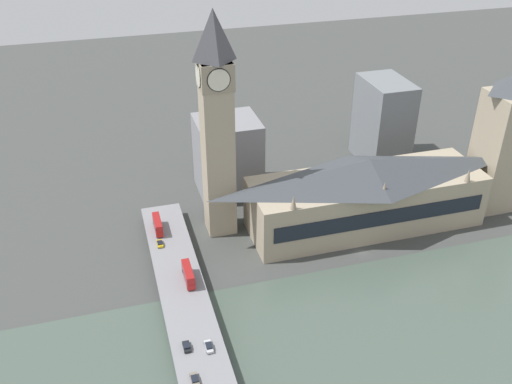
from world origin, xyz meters
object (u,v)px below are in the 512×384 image
car_northbound_tail (160,243)px  double_decker_bus_rear (158,224)px  clock_tower (217,122)px  car_southbound_mid (187,346)px  car_southbound_tail (209,346)px  victoria_tower (505,141)px  parliament_hall (366,193)px  double_decker_bus_lead (188,274)px  road_bridge (203,366)px  car_southbound_extra (195,380)px

car_northbound_tail → double_decker_bus_rear: bearing=-3.9°
clock_tower → car_southbound_mid: clock_tower is taller
car_southbound_tail → victoria_tower: bearing=-68.3°
victoria_tower → parliament_hall: bearing=90.1°
clock_tower → victoria_tower: clock_tower is taller
double_decker_bus_lead → car_southbound_tail: (-29.72, -0.11, -1.93)m
car_southbound_tail → road_bridge: bearing=151.2°
clock_tower → car_southbound_tail: (-61.86, 17.54, -37.59)m
car_southbound_tail → car_southbound_extra: car_southbound_tail is taller
victoria_tower → double_decker_bus_rear: 132.43m
double_decker_bus_lead → car_northbound_tail: size_ratio=2.51×
car_northbound_tail → parliament_hall: bearing=-91.0°
clock_tower → car_southbound_extra: clock_tower is taller
car_southbound_extra → road_bridge: bearing=-31.0°
car_northbound_tail → car_southbound_mid: size_ratio=1.06×
road_bridge → car_southbound_extra: car_southbound_extra is taller
car_southbound_extra → car_southbound_tail: bearing=-29.9°
parliament_hall → car_northbound_tail: (1.38, 75.67, -8.30)m
parliament_hall → car_southbound_tail: (-49.70, 69.48, -8.24)m
road_bridge → car_southbound_extra: 6.13m
parliament_hall → clock_tower: size_ratio=1.07×
clock_tower → car_southbound_extra: bearing=162.0°
victoria_tower → road_bridge: size_ratio=0.36×
road_bridge → car_southbound_mid: bearing=24.5°
parliament_hall → victoria_tower: (0.06, -55.48, 13.43)m
car_southbound_tail → double_decker_bus_lead: bearing=0.2°
parliament_hall → car_southbound_mid: 89.61m
double_decker_bus_rear → car_southbound_tail: (-60.16, -5.57, -1.85)m
car_southbound_mid → road_bridge: bearing=-155.5°
clock_tower → car_northbound_tail: size_ratio=18.68×
victoria_tower → road_bridge: (-54.69, 127.67, -23.25)m
car_northbound_tail → double_decker_bus_lead: bearing=-164.1°
car_northbound_tail → car_southbound_extra: size_ratio=0.94×
clock_tower → car_southbound_mid: (-60.19, 23.25, -37.62)m
parliament_hall → car_northbound_tail: parliament_hall is taller
road_bridge → double_decker_bus_lead: 34.93m
double_decker_bus_lead → car_northbound_tail: bearing=15.9°
double_decker_bus_lead → parliament_hall: bearing=-74.0°
road_bridge → car_southbound_tail: size_ratio=35.09×
car_northbound_tail → victoria_tower: bearing=-90.6°
clock_tower → car_southbound_mid: size_ratio=19.81×
double_decker_bus_rear → car_southbound_extra: double_decker_bus_rear is taller
parliament_hall → double_decker_bus_lead: bearing=106.0°
car_southbound_mid → double_decker_bus_lead: bearing=-11.3°
double_decker_bus_lead → car_southbound_mid: 28.67m
double_decker_bus_lead → car_southbound_extra: bearing=171.9°
car_northbound_tail → car_southbound_mid: car_southbound_mid is taller
victoria_tower → double_decker_bus_lead: size_ratio=5.39×
car_southbound_extra → parliament_hall: bearing=-51.6°
car_southbound_extra → victoria_tower: bearing=-65.4°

